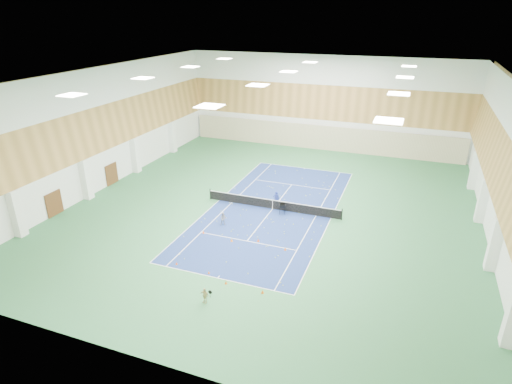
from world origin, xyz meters
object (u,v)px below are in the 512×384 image
at_px(child_court, 223,219).
at_px(child_apron, 205,295).
at_px(tennis_net, 273,204).
at_px(ball_cart, 282,209).
at_px(coach, 276,199).

xyz_separation_m(child_court, child_apron, (3.32, -10.09, -0.05)).
distance_m(tennis_net, child_court, 5.35).
height_order(tennis_net, ball_cart, tennis_net).
bearing_deg(child_apron, coach, 98.69).
xyz_separation_m(coach, ball_cart, (0.97, -1.20, -0.31)).
relative_size(coach, child_apron, 1.49).
bearing_deg(child_court, ball_cart, 15.35).
bearing_deg(tennis_net, child_court, -123.26).
bearing_deg(tennis_net, ball_cart, -28.08).
bearing_deg(ball_cart, tennis_net, 133.49).
bearing_deg(ball_cart, child_apron, -111.47).
relative_size(coach, ball_cart, 1.63).
xyz_separation_m(tennis_net, ball_cart, (1.12, -0.60, -0.07)).
relative_size(child_apron, ball_cart, 1.09).
relative_size(child_court, child_apron, 1.10).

